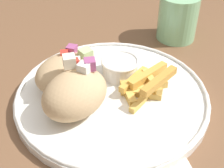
{
  "coord_description": "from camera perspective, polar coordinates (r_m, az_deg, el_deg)",
  "views": [
    {
      "loc": [
        -0.09,
        -0.37,
        1.06
      ],
      "look_at": [
        -0.03,
        -0.0,
        0.76
      ],
      "focal_mm": 50.0,
      "sensor_mm": 36.0,
      "label": 1
    }
  ],
  "objects": [
    {
      "name": "table",
      "position": [
        0.56,
        3.04,
        -8.33
      ],
      "size": [
        1.24,
        1.24,
        0.73
      ],
      "color": "brown",
      "rests_on": "ground_plane"
    },
    {
      "name": "plate",
      "position": [
        0.49,
        0.0,
        -2.22
      ],
      "size": [
        0.3,
        0.3,
        0.02
      ],
      "color": "white",
      "rests_on": "table"
    },
    {
      "name": "pita_sandwich_near",
      "position": [
        0.44,
        -6.76,
        -1.67
      ],
      "size": [
        0.13,
        0.13,
        0.08
      ],
      "rotation": [
        0.0,
        0.0,
        0.73
      ],
      "color": "tan",
      "rests_on": "plate"
    },
    {
      "name": "pita_sandwich_far",
      "position": [
        0.5,
        -8.43,
        2.21
      ],
      "size": [
        0.13,
        0.13,
        0.06
      ],
      "rotation": [
        0.0,
        0.0,
        0.66
      ],
      "color": "tan",
      "rests_on": "plate"
    },
    {
      "name": "fries_pile",
      "position": [
        0.49,
        5.79,
        -0.01
      ],
      "size": [
        0.09,
        0.1,
        0.04
      ],
      "color": "#E5B251",
      "rests_on": "plate"
    },
    {
      "name": "sauce_ramekin",
      "position": [
        0.52,
        1.47,
        3.22
      ],
      "size": [
        0.06,
        0.06,
        0.03
      ],
      "color": "white",
      "rests_on": "plate"
    },
    {
      "name": "water_glass",
      "position": [
        0.66,
        11.89,
        11.5
      ],
      "size": [
        0.08,
        0.08,
        0.09
      ],
      "color": "#8CCC93",
      "rests_on": "table"
    }
  ]
}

